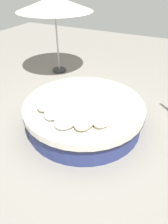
% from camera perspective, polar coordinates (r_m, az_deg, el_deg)
% --- Properties ---
extents(ground_plane, '(16.00, 16.00, 0.00)m').
position_cam_1_polar(ground_plane, '(4.62, -0.00, -3.40)').
color(ground_plane, gray).
extents(round_bed, '(2.53, 2.53, 0.56)m').
position_cam_1_polar(round_bed, '(4.45, -0.00, -0.52)').
color(round_bed, navy).
rests_on(round_bed, ground_plane).
extents(throw_pillow_0, '(0.47, 0.38, 0.18)m').
position_cam_1_polar(throw_pillow_0, '(4.16, -10.15, 2.06)').
color(throw_pillow_0, beige).
rests_on(throw_pillow_0, round_bed).
extents(throw_pillow_1, '(0.42, 0.34, 0.17)m').
position_cam_1_polar(throw_pillow_1, '(3.90, -8.30, -0.25)').
color(throw_pillow_1, white).
rests_on(throw_pillow_1, round_bed).
extents(throw_pillow_2, '(0.52, 0.39, 0.16)m').
position_cam_1_polar(throw_pillow_2, '(3.70, -4.92, -2.30)').
color(throw_pillow_2, white).
rests_on(throw_pillow_2, round_bed).
extents(throw_pillow_3, '(0.51, 0.33, 0.20)m').
position_cam_1_polar(throw_pillow_3, '(3.63, 0.22, -2.52)').
color(throw_pillow_3, beige).
rests_on(throw_pillow_3, round_bed).
extents(throw_pillow_4, '(0.50, 0.34, 0.18)m').
position_cam_1_polar(throw_pillow_4, '(3.72, 5.15, -1.93)').
color(throw_pillow_4, beige).
rests_on(throw_pillow_4, round_bed).
extents(patio_umbrella, '(2.23, 2.23, 2.25)m').
position_cam_1_polar(patio_umbrella, '(6.66, -8.12, 27.37)').
color(patio_umbrella, '#262628').
rests_on(patio_umbrella, ground_plane).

